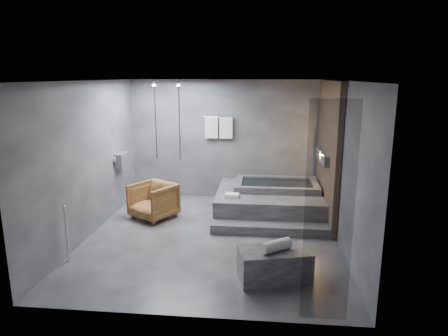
# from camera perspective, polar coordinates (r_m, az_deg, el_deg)

# --- Properties ---
(room) EXTENTS (5.00, 5.04, 2.82)m
(room) POSITION_cam_1_polar(r_m,az_deg,el_deg) (7.14, 1.62, 3.77)
(room) COLOR #303032
(room) RESTS_ON ground
(tub_deck) EXTENTS (2.20, 2.00, 0.50)m
(tub_deck) POSITION_cam_1_polar(r_m,az_deg,el_deg) (8.65, 6.49, -4.75)
(tub_deck) COLOR #353538
(tub_deck) RESTS_ON ground
(tub_step) EXTENTS (2.20, 0.36, 0.18)m
(tub_step) POSITION_cam_1_polar(r_m,az_deg,el_deg) (7.59, 6.54, -8.62)
(tub_step) COLOR #353538
(tub_step) RESTS_ON ground
(concrete_bench) EXTENTS (1.11, 0.78, 0.45)m
(concrete_bench) POSITION_cam_1_polar(r_m,az_deg,el_deg) (5.96, 7.18, -13.51)
(concrete_bench) COLOR #363639
(concrete_bench) RESTS_ON ground
(driftwood_chair) EXTENTS (1.09, 1.10, 0.74)m
(driftwood_chair) POSITION_cam_1_polar(r_m,az_deg,el_deg) (8.37, -10.06, -4.63)
(driftwood_chair) COLOR #4B2C12
(driftwood_chair) RESTS_ON ground
(rolled_towel) EXTENTS (0.47, 0.40, 0.16)m
(rolled_towel) POSITION_cam_1_polar(r_m,az_deg,el_deg) (5.80, 7.44, -10.95)
(rolled_towel) COLOR silver
(rolled_towel) RESTS_ON concrete_bench
(deck_towel) EXTENTS (0.29, 0.22, 0.07)m
(deck_towel) POSITION_cam_1_polar(r_m,az_deg,el_deg) (8.02, 1.14, -3.95)
(deck_towel) COLOR white
(deck_towel) RESTS_ON tub_deck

